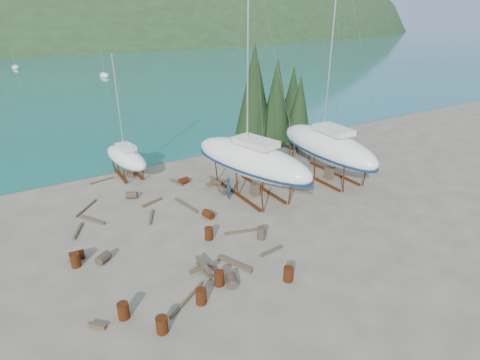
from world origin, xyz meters
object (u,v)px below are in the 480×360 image
large_sailboat_far (327,146)px  small_sailboat_shore (126,157)px  large_sailboat_near (251,159)px  worker (229,188)px

large_sailboat_far → small_sailboat_shore: 18.64m
large_sailboat_near → worker: large_sailboat_near is taller
large_sailboat_far → worker: large_sailboat_far is taller
large_sailboat_far → worker: size_ratio=10.16×
large_sailboat_near → small_sailboat_shore: 12.25m
small_sailboat_shore → large_sailboat_far: bearing=-42.1°
large_sailboat_far → small_sailboat_shore: size_ratio=1.71×
large_sailboat_near → large_sailboat_far: bearing=-18.7°
large_sailboat_near → small_sailboat_shore: size_ratio=1.73×
large_sailboat_near → large_sailboat_far: size_ratio=1.01×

